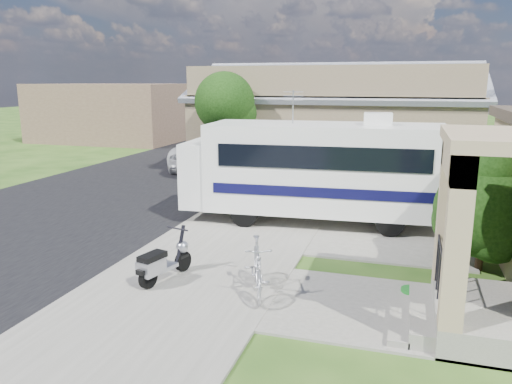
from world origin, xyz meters
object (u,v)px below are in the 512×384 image
(motorhome, at_px, (315,168))
(pickup_truck, at_px, (209,151))
(scooter, at_px, (162,262))
(garden_hose, at_px, (412,295))
(shrub, at_px, (488,205))
(bicycle, at_px, (257,270))
(van, at_px, (251,134))

(motorhome, relative_size, pickup_truck, 1.34)
(scooter, bearing_deg, garden_hose, 21.95)
(shrub, distance_m, garden_hose, 2.99)
(motorhome, distance_m, bicycle, 5.71)
(van, bearing_deg, motorhome, -77.73)
(scooter, relative_size, garden_hose, 3.75)
(scooter, xyz_separation_m, van, (-4.84, 21.36, 0.42))
(shrub, distance_m, pickup_truck, 15.61)
(shrub, height_order, bicycle, shrub)
(pickup_truck, xyz_separation_m, van, (-0.25, 7.57, 0.09))
(shrub, height_order, van, shrub)
(shrub, xyz_separation_m, pickup_truck, (-11.14, 10.92, -0.69))
(scooter, distance_m, van, 21.91)
(van, bearing_deg, pickup_truck, -99.81)
(scooter, relative_size, bicycle, 0.87)
(garden_hose, bearing_deg, van, 115.54)
(bicycle, distance_m, van, 22.47)
(motorhome, height_order, pickup_truck, motorhome)
(garden_hose, bearing_deg, pickup_truck, 126.34)
(shrub, height_order, pickup_truck, shrub)
(shrub, bearing_deg, scooter, -156.28)
(shrub, height_order, garden_hose, shrub)
(motorhome, relative_size, garden_hose, 18.38)
(scooter, bearing_deg, pickup_truck, 122.23)
(shrub, bearing_deg, pickup_truck, 135.58)
(shrub, height_order, scooter, shrub)
(shrub, distance_m, scooter, 7.23)
(bicycle, bearing_deg, van, 88.08)
(pickup_truck, height_order, garden_hose, pickup_truck)
(garden_hose, bearing_deg, bicycle, -166.02)
(motorhome, xyz_separation_m, pickup_truck, (-6.76, 8.21, -0.87))
(bicycle, distance_m, pickup_truck, 15.34)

